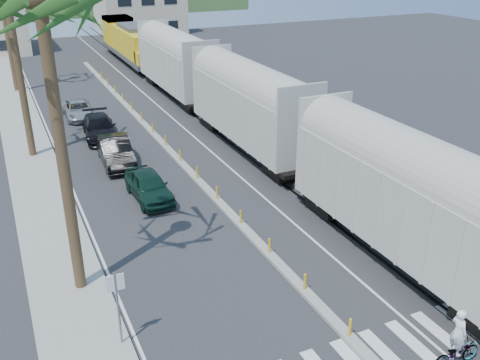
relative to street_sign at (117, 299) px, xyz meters
name	(u,v)px	position (x,y,z in m)	size (l,w,h in m)	color
ground	(333,322)	(7.30, -2.00, -1.97)	(140.00, 140.00, 0.00)	#28282B
sidewalk	(26,142)	(-1.20, 23.00, -1.90)	(3.00, 90.00, 0.15)	gray
rails	(194,108)	(12.30, 26.00, -1.94)	(1.56, 100.00, 0.06)	black
median	(166,146)	(7.30, 17.96, -1.88)	(0.45, 60.00, 0.85)	gray
crosswalk	(366,357)	(7.30, -4.00, -1.97)	(14.00, 2.20, 0.01)	silver
lane_markings	(117,130)	(5.15, 23.00, -1.97)	(9.42, 90.00, 0.01)	silver
freight_train	(216,87)	(12.30, 21.04, 0.93)	(3.00, 60.94, 5.85)	#B3B2A4
street_sign	(117,299)	(0.00, 0.00, 0.00)	(0.60, 0.08, 3.00)	slate
buildings	(7,7)	(0.89, 69.66, 2.39)	(38.00, 27.00, 10.00)	#C1B499
car_lead	(149,186)	(4.11, 10.83, -1.21)	(1.93, 4.52, 1.52)	#0F2E22
car_second	(115,151)	(3.62, 16.52, -1.13)	(2.03, 5.18, 1.68)	black
car_third	(99,128)	(3.70, 21.85, -1.22)	(2.55, 5.37, 1.51)	black
car_rear	(79,110)	(3.16, 27.31, -1.32)	(2.20, 4.72, 1.31)	#9FA2A4
cyclist	(457,348)	(9.67, -5.52, -1.25)	(0.79, 1.88, 2.23)	#9EA0A5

